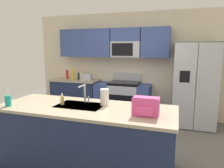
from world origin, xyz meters
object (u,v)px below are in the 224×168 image
Objects in this scene: bottle_yellow at (73,74)px; sink_faucet at (84,92)px; toaster at (86,77)px; backpack at (146,106)px; refrigerator at (194,85)px; bottle_red at (67,74)px; soap_dispenser at (62,100)px; range_oven at (123,100)px; drink_cup_teal at (8,101)px; pepper_mill at (79,76)px; paper_towel_roll at (105,97)px.

bottle_yellow is 1.01× the size of sink_faucet.
sink_faucet is at bearing -65.81° from toaster.
bottle_yellow is 3.34m from backpack.
bottle_red is (-3.21, 0.09, 0.10)m from refrigerator.
toaster is 0.61m from bottle_red.
soap_dispenser is at bearing -61.50° from bottle_red.
backpack is at bearing -68.76° from range_oven.
sink_faucet is 0.88× the size of backpack.
backpack is at bearing -107.23° from refrigerator.
refrigerator is (1.64, -0.07, 0.48)m from range_oven.
refrigerator is at bearing -1.72° from bottle_yellow.
toaster is at bearing 88.91° from drink_cup_teal.
backpack is (1.89, -2.33, 0.03)m from toaster.
pepper_mill is at bearing 94.55° from drink_cup_teal.
bottle_yellow is at bearing 178.28° from refrigerator.
toaster is 1.65× the size of soap_dispenser.
refrigerator is at bearing -0.43° from toaster.
backpack is (1.24, -0.10, 0.05)m from soap_dispenser.
sink_faucet is 1.09m from drink_cup_teal.
bottle_red is 1.41× the size of soap_dispenser.
drink_cup_teal reaches higher than bottle_red.
sink_faucet is at bearing -60.76° from pepper_mill.
refrigerator is 3.66m from drink_cup_teal.
sink_faucet is (-0.05, -2.09, 0.62)m from range_oven.
toaster is at bearing 121.15° from paper_towel_roll.
bottle_red is at bearing 136.06° from backpack.
range_oven is at bearing 88.75° from sink_faucet.
drink_cup_teal is at bearing -91.09° from toaster.
range_oven is 1.11m from toaster.
bottle_red is 2.61m from soap_dispenser.
paper_towel_roll reaches higher than soap_dispenser.
backpack reaches higher than soap_dispenser.
refrigerator is 7.70× the size of bottle_red.
drink_cup_teal reaches higher than paper_towel_roll.
refrigerator reaches higher than toaster.
drink_cup_teal is 1.38m from paper_towel_roll.
pepper_mill is 0.18m from bottle_yellow.
drink_cup_teal is at bearing -160.29° from paper_towel_roll.
range_oven is 1.71m from refrigerator.
pepper_mill is at bearing -7.03° from bottle_yellow.
paper_towel_roll is at bearing -82.23° from range_oven.
bottle_red is 0.85× the size of sink_faucet.
bottle_yellow is (0.17, 0.00, 0.02)m from bottle_red.
bottle_yellow reaches higher than soap_dispenser.
bottle_red is at bearing 178.43° from refrigerator.
toaster is 1.03× the size of drink_cup_teal.
sink_faucet is at bearing 34.88° from soap_dispenser.
soap_dispenser is 0.53× the size of backpack.
range_oven is 1.51m from bottle_yellow.
backpack is at bearing -22.27° from paper_towel_roll.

